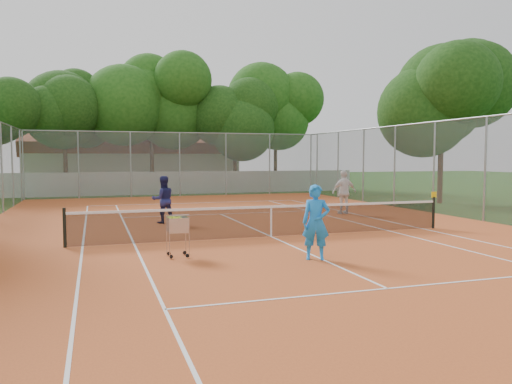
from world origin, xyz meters
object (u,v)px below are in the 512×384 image
object	(u,v)px
ball_hopper	(178,235)
player_near	(316,222)
player_far_right	(344,192)
clubhouse	(133,160)
tennis_net	(271,221)
player_far_left	(163,200)

from	to	relation	value
ball_hopper	player_near	bearing A→B (deg)	-28.48
ball_hopper	player_far_right	bearing A→B (deg)	35.02
ball_hopper	clubhouse	bearing A→B (deg)	82.37
player_near	player_far_right	xyz separation A→B (m)	(5.23, 8.40, 0.05)
clubhouse	player_far_right	world-z (taller)	clubhouse
player_near	player_far_right	distance (m)	9.89
clubhouse	player_near	xyz separation A→B (m)	(1.86, -32.54, -1.28)
tennis_net	clubhouse	xyz separation A→B (m)	(-2.00, 29.00, 1.69)
clubhouse	ball_hopper	world-z (taller)	clubhouse
tennis_net	player_near	world-z (taller)	player_near
player_near	player_far_right	bearing A→B (deg)	80.72
player_far_left	player_far_right	xyz separation A→B (m)	(7.82, 0.60, 0.07)
tennis_net	player_far_left	bearing A→B (deg)	122.66
clubhouse	player_near	distance (m)	32.62
tennis_net	player_far_left	size ratio (longest dim) A/B	6.79
player_far_left	player_far_right	bearing A→B (deg)	177.38
clubhouse	player_far_left	distance (m)	24.79
player_far_right	tennis_net	bearing A→B (deg)	44.13
clubhouse	tennis_net	bearing A→B (deg)	-86.05
clubhouse	ball_hopper	size ratio (longest dim) A/B	15.27
tennis_net	player_far_left	world-z (taller)	player_far_left
tennis_net	player_near	bearing A→B (deg)	-92.23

